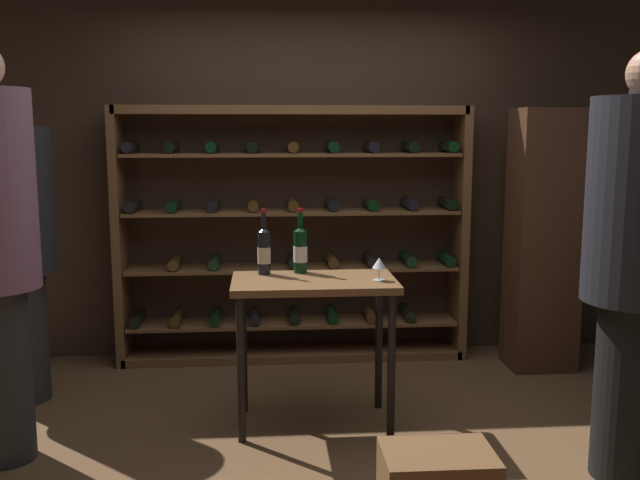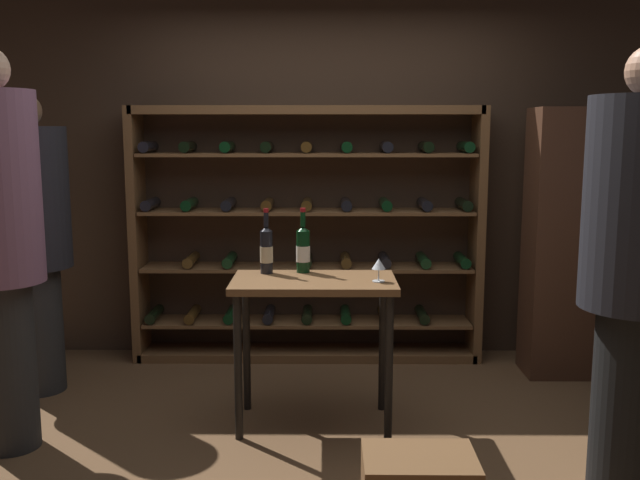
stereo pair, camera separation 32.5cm
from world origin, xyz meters
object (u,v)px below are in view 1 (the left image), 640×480
wine_rack (293,235)px  wine_bottle_red_label (264,251)px  person_guest_plum_blouse (639,250)px  wine_bottle_gold_foil (300,249)px  tasting_table (314,301)px  display_cabinet (543,241)px  person_bystander_dark_jacket (15,235)px  wine_glass_stemmed_left (379,264)px

wine_rack → wine_bottle_red_label: size_ratio=6.66×
person_guest_plum_blouse → wine_bottle_gold_foil: (-1.52, 0.91, -0.13)m
tasting_table → wine_bottle_red_label: 0.41m
wine_rack → display_cabinet: size_ratio=1.39×
wine_bottle_gold_foil → person_bystander_dark_jacket: bearing=169.3°
wine_glass_stemmed_left → wine_rack: bearing=108.5°
display_cabinet → wine_bottle_gold_foil: size_ratio=4.82×
tasting_table → person_guest_plum_blouse: 1.67m
person_bystander_dark_jacket → display_cabinet: 3.42m
wine_rack → person_guest_plum_blouse: person_guest_plum_blouse is taller
wine_rack → person_bystander_dark_jacket: bearing=-158.3°
wine_rack → person_bystander_dark_jacket: person_bystander_dark_jacket is taller
wine_bottle_red_label → wine_bottle_gold_foil: (0.21, 0.03, -0.00)m
display_cabinet → wine_glass_stemmed_left: size_ratio=14.12×
display_cabinet → person_guest_plum_blouse: bearing=-97.0°
person_guest_plum_blouse → wine_glass_stemmed_left: size_ratio=15.79×
tasting_table → wine_glass_stemmed_left: 0.42m
wine_rack → person_guest_plum_blouse: 2.45m
person_guest_plum_blouse → wine_bottle_red_label: bearing=173.2°
person_guest_plum_blouse → display_cabinet: (0.19, 1.59, -0.21)m
person_guest_plum_blouse → display_cabinet: person_guest_plum_blouse is taller
wine_glass_stemmed_left → tasting_table: bearing=169.8°
wine_rack → wine_bottle_gold_foil: (-0.00, -1.00, 0.06)m
wine_glass_stemmed_left → display_cabinet: bearing=35.6°
wine_bottle_gold_foil → wine_glass_stemmed_left: (0.42, -0.25, -0.04)m
display_cabinet → wine_glass_stemmed_left: display_cabinet is taller
person_bystander_dark_jacket → wine_bottle_red_label: size_ratio=5.00×
wine_rack → wine_glass_stemmed_left: wine_rack is taller
tasting_table → wine_bottle_gold_foil: (-0.06, 0.19, 0.26)m
tasting_table → wine_bottle_gold_foil: bearing=108.9°
wine_bottle_gold_foil → display_cabinet: bearing=21.5°
wine_rack → wine_bottle_gold_foil: bearing=-90.0°
display_cabinet → wine_rack: bearing=169.3°
person_guest_plum_blouse → wine_bottle_red_label: 1.94m
person_bystander_dark_jacket → wine_glass_stemmed_left: bearing=91.7°
wine_rack → wine_bottle_red_label: 1.05m
wine_bottle_gold_foil → wine_glass_stemmed_left: 0.49m
wine_bottle_red_label → wine_glass_stemmed_left: 0.66m
tasting_table → person_guest_plum_blouse: (1.45, -0.73, 0.39)m
tasting_table → wine_glass_stemmed_left: wine_glass_stemmed_left is taller
person_bystander_dark_jacket → person_guest_plum_blouse: size_ratio=0.93×
display_cabinet → tasting_table: bearing=-152.3°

